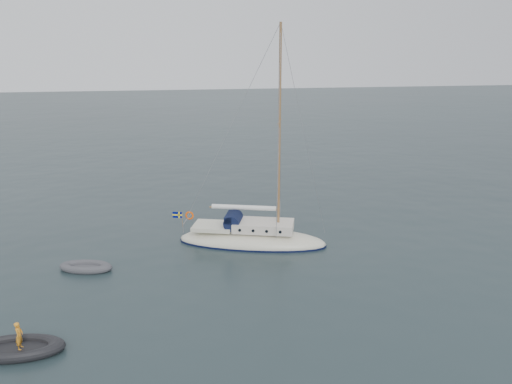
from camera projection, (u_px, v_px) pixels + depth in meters
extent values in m
plane|color=black|center=(290.00, 257.00, 26.93)|extent=(300.00, 300.00, 0.00)
ellipsoid|color=beige|center=(252.00, 241.00, 28.80)|extent=(8.49, 2.64, 1.42)
cube|color=beige|center=(263.00, 224.00, 28.70)|extent=(3.40, 1.79, 0.52)
cube|color=beige|center=(213.00, 231.00, 28.06)|extent=(2.27, 1.79, 0.24)
cylinder|color=black|center=(233.00, 223.00, 28.22)|extent=(0.91, 1.56, 0.91)
cube|color=black|center=(230.00, 220.00, 28.13)|extent=(0.42, 1.56, 0.38)
cylinder|color=brown|center=(278.00, 131.00, 27.49)|extent=(0.14, 0.14, 11.33)
cylinder|color=brown|center=(279.00, 120.00, 27.34)|extent=(0.05, 2.08, 0.05)
cylinder|color=brown|center=(244.00, 209.00, 28.17)|extent=(3.96, 0.09, 0.09)
cylinder|color=silver|center=(244.00, 208.00, 28.16)|extent=(3.69, 0.26, 0.26)
cylinder|color=gray|center=(186.00, 226.00, 27.60)|extent=(0.04, 2.08, 0.04)
torus|color=#FF5103|center=(184.00, 223.00, 28.12)|extent=(0.51, 0.09, 0.51)
cylinder|color=brown|center=(180.00, 228.00, 27.55)|extent=(0.03, 0.03, 0.85)
cube|color=#000A60|center=(174.00, 224.00, 27.41)|extent=(0.57, 0.02, 0.36)
cube|color=yellow|center=(174.00, 224.00, 27.41)|extent=(0.59, 0.03, 0.08)
cube|color=yellow|center=(176.00, 224.00, 27.44)|extent=(0.08, 0.03, 0.38)
cylinder|color=black|center=(239.00, 221.00, 29.26)|extent=(0.17, 0.06, 0.17)
cylinder|color=black|center=(246.00, 231.00, 27.56)|extent=(0.17, 0.06, 0.17)
cylinder|color=black|center=(252.00, 220.00, 29.44)|extent=(0.17, 0.06, 0.17)
cylinder|color=black|center=(259.00, 230.00, 27.74)|extent=(0.17, 0.06, 0.17)
cylinder|color=black|center=(264.00, 219.00, 29.61)|extent=(0.17, 0.06, 0.17)
cylinder|color=black|center=(272.00, 229.00, 27.91)|extent=(0.17, 0.06, 0.17)
cylinder|color=black|center=(276.00, 218.00, 29.78)|extent=(0.17, 0.06, 0.17)
cylinder|color=black|center=(285.00, 228.00, 28.09)|extent=(0.17, 0.06, 0.17)
cube|color=#47484C|center=(86.00, 268.00, 25.20)|extent=(1.66, 0.68, 0.10)
cube|color=black|center=(16.00, 350.00, 18.10)|extent=(2.19, 0.91, 0.11)
imported|color=orange|center=(19.00, 335.00, 18.00)|extent=(0.26, 0.39, 1.06)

